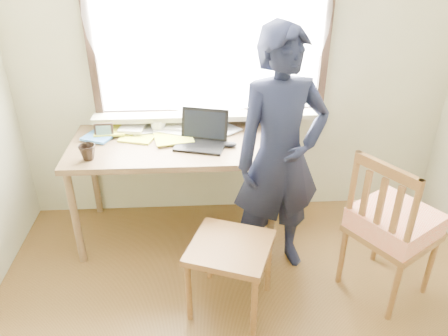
{
  "coord_description": "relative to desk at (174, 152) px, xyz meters",
  "views": [
    {
      "loc": [
        -0.28,
        -1.33,
        2.25
      ],
      "look_at": [
        -0.15,
        0.95,
        0.97
      ],
      "focal_mm": 35.0,
      "sensor_mm": 36.0,
      "label": 1
    }
  ],
  "objects": [
    {
      "name": "room_shell",
      "position": [
        0.47,
        -1.43,
        0.9
      ],
      "size": [
        3.52,
        4.02,
        2.61
      ],
      "color": "#BCBA97",
      "rests_on": "ground"
    },
    {
      "name": "side_chair",
      "position": [
        1.44,
        -0.73,
        -0.19
      ],
      "size": [
        0.66,
        0.66,
        1.05
      ],
      "color": "brown",
      "rests_on": "ground"
    },
    {
      "name": "laptop",
      "position": [
        0.22,
        -0.03,
        0.14
      ],
      "size": [
        0.42,
        0.37,
        0.24
      ],
      "color": "black",
      "rests_on": "desk"
    },
    {
      "name": "mug_dark",
      "position": [
        -0.58,
        -0.24,
        0.14
      ],
      "size": [
        0.16,
        0.16,
        0.11
      ],
      "primitive_type": "imported",
      "rotation": [
        0.0,
        0.0,
        -0.65
      ],
      "color": "black",
      "rests_on": "desk"
    },
    {
      "name": "desk",
      "position": [
        0.0,
        0.0,
        0.0
      ],
      "size": [
        1.54,
        0.77,
        0.83
      ],
      "color": "brown",
      "rests_on": "ground"
    },
    {
      "name": "person",
      "position": [
        0.74,
        -0.4,
        0.14
      ],
      "size": [
        0.72,
        0.55,
        1.77
      ],
      "primitive_type": "imported",
      "rotation": [
        0.0,
        0.0,
        0.22
      ],
      "color": "black",
      "rests_on": "ground"
    },
    {
      "name": "book_b",
      "position": [
        0.33,
        0.23,
        0.09
      ],
      "size": [
        0.3,
        0.29,
        0.02
      ],
      "primitive_type": "imported",
      "rotation": [
        0.0,
        0.0,
        -0.87
      ],
      "color": "white",
      "rests_on": "desk"
    },
    {
      "name": "mug_white",
      "position": [
        -0.12,
        0.22,
        0.13
      ],
      "size": [
        0.17,
        0.17,
        0.09
      ],
      "primitive_type": "imported",
      "rotation": [
        0.0,
        0.0,
        0.68
      ],
      "color": "white",
      "rests_on": "desk"
    },
    {
      "name": "desk_clutter",
      "position": [
        -0.29,
        0.17,
        0.11
      ],
      "size": [
        0.94,
        0.5,
        0.05
      ],
      "color": "white",
      "rests_on": "desk"
    },
    {
      "name": "book_a",
      "position": [
        -0.34,
        0.21,
        0.1
      ],
      "size": [
        0.24,
        0.29,
        0.02
      ],
      "primitive_type": "imported",
      "rotation": [
        0.0,
        0.0,
        0.25
      ],
      "color": "white",
      "rests_on": "desk"
    },
    {
      "name": "work_chair",
      "position": [
        0.37,
        -0.82,
        -0.32
      ],
      "size": [
        0.62,
        0.61,
        0.5
      ],
      "color": "brown",
      "rests_on": "ground"
    },
    {
      "name": "picture_frame",
      "position": [
        -0.52,
        0.1,
        0.14
      ],
      "size": [
        0.14,
        0.02,
        0.11
      ],
      "color": "black",
      "rests_on": "desk"
    },
    {
      "name": "mouse",
      "position": [
        0.42,
        -0.1,
        0.1
      ],
      "size": [
        0.1,
        0.07,
        0.04
      ],
      "primitive_type": "ellipsoid",
      "color": "black",
      "rests_on": "desk"
    }
  ]
}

